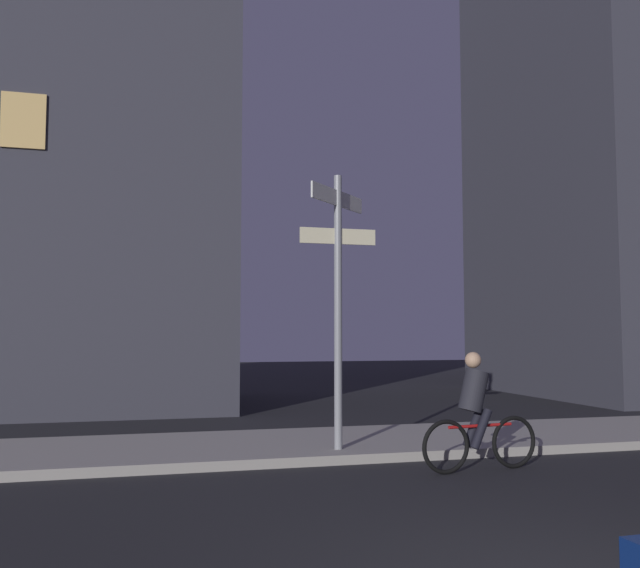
{
  "coord_description": "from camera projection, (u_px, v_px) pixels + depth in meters",
  "views": [
    {
      "loc": [
        -2.86,
        -4.32,
        1.86
      ],
      "look_at": [
        -0.41,
        5.01,
        2.57
      ],
      "focal_mm": 37.93,
      "sensor_mm": 36.0,
      "label": 1
    }
  ],
  "objects": [
    {
      "name": "sidewalk_kerb",
      "position": [
        323.0,
        444.0,
        10.96
      ],
      "size": [
        40.0,
        2.87,
        0.14
      ],
      "primitive_type": "cube",
      "color": "#9E9991",
      "rests_on": "ground_plane"
    },
    {
      "name": "signpost",
      "position": [
        338.0,
        286.0,
        10.25
      ],
      "size": [
        1.2,
        1.12,
        4.14
      ],
      "color": "gray",
      "rests_on": "sidewalk_kerb"
    },
    {
      "name": "cyclist",
      "position": [
        477.0,
        416.0,
        9.18
      ],
      "size": [
        1.81,
        0.37,
        1.61
      ],
      "color": "black",
      "rests_on": "ground_plane"
    }
  ]
}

